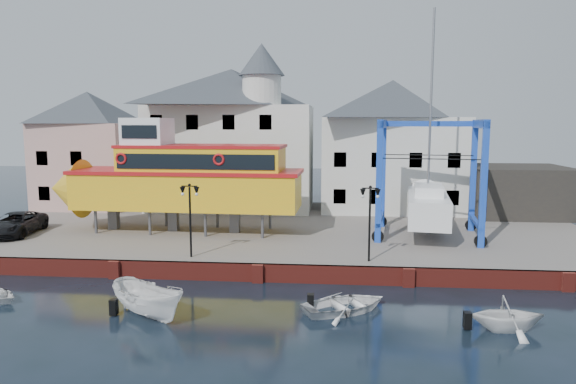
{
  "coord_description": "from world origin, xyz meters",
  "views": [
    {
      "loc": [
        4.05,
        -26.56,
        8.56
      ],
      "look_at": [
        1.0,
        7.0,
        4.0
      ],
      "focal_mm": 32.0,
      "sensor_mm": 36.0,
      "label": 1
    }
  ],
  "objects": [
    {
      "name": "van",
      "position": [
        -17.51,
        5.87,
        1.75
      ],
      "size": [
        3.13,
        5.65,
        1.49
      ],
      "primitive_type": "imported",
      "rotation": [
        0.0,
        0.0,
        0.12
      ],
      "color": "black",
      "rests_on": "hardstanding"
    },
    {
      "name": "travel_lift",
      "position": [
        10.4,
        8.81,
        3.48
      ],
      "size": [
        7.64,
        10.13,
        14.92
      ],
      "rotation": [
        0.0,
        0.0,
        -0.14
      ],
      "color": "#103BBE",
      "rests_on": "hardstanding"
    },
    {
      "name": "building_white_main",
      "position": [
        -4.87,
        18.39,
        7.34
      ],
      "size": [
        14.0,
        8.3,
        14.0
      ],
      "color": "silver",
      "rests_on": "hardstanding"
    },
    {
      "name": "building_pink",
      "position": [
        -18.0,
        18.0,
        6.15
      ],
      "size": [
        8.0,
        7.0,
        10.3
      ],
      "color": "#C3958F",
      "rests_on": "hardstanding"
    },
    {
      "name": "lamp_post_left",
      "position": [
        -4.0,
        1.2,
        4.17
      ],
      "size": [
        1.12,
        0.32,
        4.2
      ],
      "color": "black",
      "rests_on": "hardstanding"
    },
    {
      "name": "lamp_post_right",
      "position": [
        6.0,
        1.2,
        4.17
      ],
      "size": [
        1.12,
        0.32,
        4.2
      ],
      "color": "black",
      "rests_on": "hardstanding"
    },
    {
      "name": "motorboat_c",
      "position": [
        11.25,
        -5.52,
        0.0
      ],
      "size": [
        3.22,
        2.85,
        1.59
      ],
      "primitive_type": "imported",
      "rotation": [
        0.0,
        0.0,
        1.65
      ],
      "color": "white",
      "rests_on": "ground"
    },
    {
      "name": "building_white_right",
      "position": [
        9.0,
        19.0,
        6.6
      ],
      "size": [
        12.0,
        8.0,
        11.2
      ],
      "color": "silver",
      "rests_on": "hardstanding"
    },
    {
      "name": "hardstanding",
      "position": [
        0.0,
        11.0,
        0.5
      ],
      "size": [
        44.0,
        22.0,
        1.0
      ],
      "primitive_type": "cube",
      "color": "slate",
      "rests_on": "ground"
    },
    {
      "name": "quay_wall",
      "position": [
        -0.0,
        0.1,
        0.5
      ],
      "size": [
        44.0,
        0.47,
        1.0
      ],
      "color": "maroon",
      "rests_on": "ground"
    },
    {
      "name": "shed_dark",
      "position": [
        19.0,
        17.0,
        3.0
      ],
      "size": [
        8.0,
        7.0,
        4.0
      ],
      "primitive_type": "cube",
      "color": "#272422",
      "rests_on": "hardstanding"
    },
    {
      "name": "tour_boat",
      "position": [
        -7.17,
        8.09,
        4.72
      ],
      "size": [
        18.24,
        4.94,
        7.88
      ],
      "rotation": [
        0.0,
        0.0,
        -0.04
      ],
      "color": "#59595E",
      "rests_on": "hardstanding"
    },
    {
      "name": "motorboat_b",
      "position": [
        4.63,
        -3.85,
        0.0
      ],
      "size": [
        4.98,
        4.51,
        0.85
      ],
      "primitive_type": "imported",
      "rotation": [
        0.0,
        0.0,
        2.07
      ],
      "color": "white",
      "rests_on": "ground"
    },
    {
      "name": "ground",
      "position": [
        0.0,
        0.0,
        0.0
      ],
      "size": [
        140.0,
        140.0,
        0.0
      ],
      "primitive_type": "plane",
      "color": "black",
      "rests_on": "ground"
    },
    {
      "name": "motorboat_a",
      "position": [
        -4.1,
        -5.36,
        0.0
      ],
      "size": [
        4.65,
        3.94,
        1.73
      ],
      "primitive_type": "imported",
      "rotation": [
        0.0,
        0.0,
        0.97
      ],
      "color": "white",
      "rests_on": "ground"
    }
  ]
}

